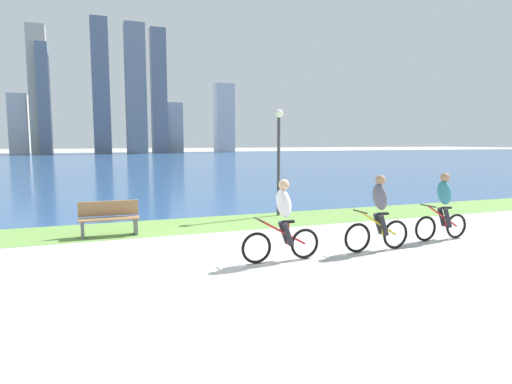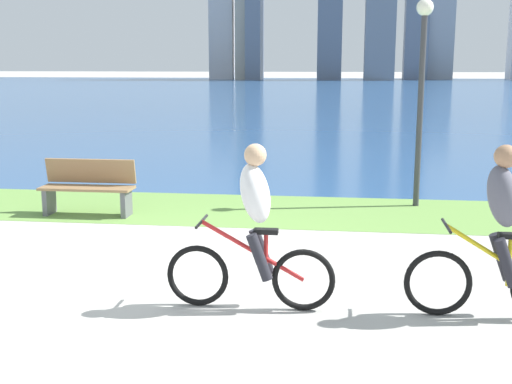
# 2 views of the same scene
# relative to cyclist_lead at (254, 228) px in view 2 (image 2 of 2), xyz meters

# --- Properties ---
(ground_plane) EXTENTS (300.00, 300.00, 0.00)m
(ground_plane) POSITION_rel_cyclist_lead_xyz_m (-1.24, 1.36, -0.83)
(ground_plane) COLOR #B2AFA8
(grass_strip_bayside) EXTENTS (120.00, 2.48, 0.01)m
(grass_strip_bayside) POSITION_rel_cyclist_lead_xyz_m (-1.24, 4.46, -0.83)
(grass_strip_bayside) COLOR #6B9947
(grass_strip_bayside) RESTS_ON ground
(bay_water_surface) EXTENTS (300.00, 87.91, 0.00)m
(bay_water_surface) POSITION_rel_cyclist_lead_xyz_m (-1.24, 49.66, -0.83)
(bay_water_surface) COLOR #2D568C
(bay_water_surface) RESTS_ON ground
(cyclist_lead) EXTENTS (1.71, 0.52, 1.68)m
(cyclist_lead) POSITION_rel_cyclist_lead_xyz_m (0.00, 0.00, 0.00)
(cyclist_lead) COLOR black
(cyclist_lead) RESTS_ON ground
(cyclist_trailing) EXTENTS (1.67, 0.52, 1.70)m
(cyclist_trailing) POSITION_rel_cyclist_lead_xyz_m (2.35, 0.04, 0.01)
(cyclist_trailing) COLOR black
(cyclist_trailing) RESTS_ON ground
(bench_near_path) EXTENTS (1.50, 0.47, 0.90)m
(bench_near_path) POSITION_rel_cyclist_lead_xyz_m (-3.20, 3.81, -0.38)
(bench_near_path) COLOR olive
(bench_near_path) RESTS_ON ground
(lamppost_tall) EXTENTS (0.28, 0.28, 3.46)m
(lamppost_tall) POSITION_rel_cyclist_lead_xyz_m (2.15, 5.16, 1.47)
(lamppost_tall) COLOR #38383D
(lamppost_tall) RESTS_ON ground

